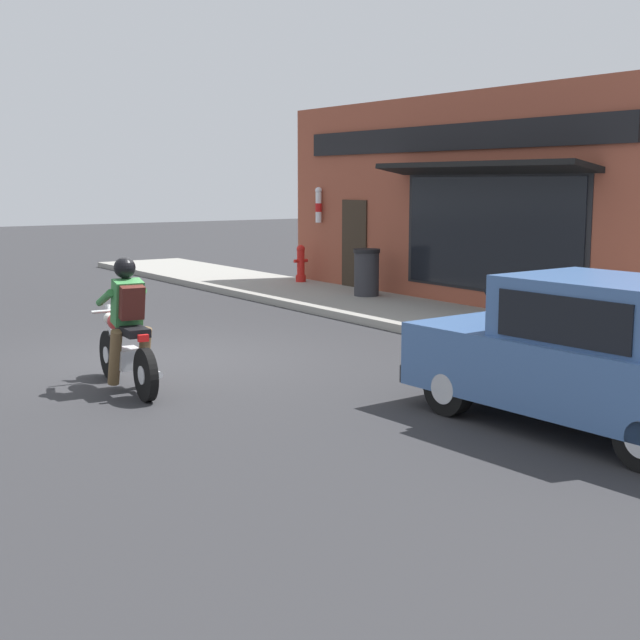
{
  "coord_description": "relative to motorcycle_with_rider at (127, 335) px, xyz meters",
  "views": [
    {
      "loc": [
        -5.18,
        -11.48,
        2.51
      ],
      "look_at": [
        0.43,
        -3.22,
        0.95
      ],
      "focal_mm": 50.0,
      "sensor_mm": 36.0,
      "label": 1
    }
  ],
  "objects": [
    {
      "name": "car_hatchback",
      "position": [
        3.19,
        -4.32,
        0.09
      ],
      "size": [
        1.84,
        3.86,
        1.57
      ],
      "color": "black",
      "rests_on": "ground"
    },
    {
      "name": "ground_plane",
      "position": [
        1.16,
        1.4,
        -0.68
      ],
      "size": [
        80.0,
        80.0,
        0.0
      ],
      "primitive_type": "plane",
      "color": "#2B2B2D"
    },
    {
      "name": "motorcycle_with_rider",
      "position": [
        0.0,
        0.0,
        0.0
      ],
      "size": [
        0.59,
        2.02,
        1.62
      ],
      "color": "black",
      "rests_on": "ground"
    },
    {
      "name": "trash_bin",
      "position": [
        7.18,
        4.68,
        -0.04
      ],
      "size": [
        0.56,
        0.56,
        0.98
      ],
      "color": "#2D2D33",
      "rests_on": "sidewalk_curb"
    },
    {
      "name": "fire_hydrant",
      "position": [
        7.48,
        7.66,
        -0.11
      ],
      "size": [
        0.36,
        0.24,
        0.88
      ],
      "color": "red",
      "rests_on": "sidewalk_curb"
    },
    {
      "name": "traffic_cone",
      "position": [
        6.84,
        -1.57,
        -0.25
      ],
      "size": [
        0.36,
        0.36,
        0.6
      ],
      "color": "black",
      "rests_on": "sidewalk_curb"
    },
    {
      "name": "sidewalk_curb",
      "position": [
        6.61,
        4.4,
        -0.61
      ],
      "size": [
        2.6,
        22.0,
        0.14
      ],
      "primitive_type": "cube",
      "color": "gray",
      "rests_on": "ground"
    },
    {
      "name": "storefront_building",
      "position": [
        8.14,
        3.13,
        1.43
      ],
      "size": [
        1.25,
        10.55,
        4.2
      ],
      "color": "brown",
      "rests_on": "ground"
    }
  ]
}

